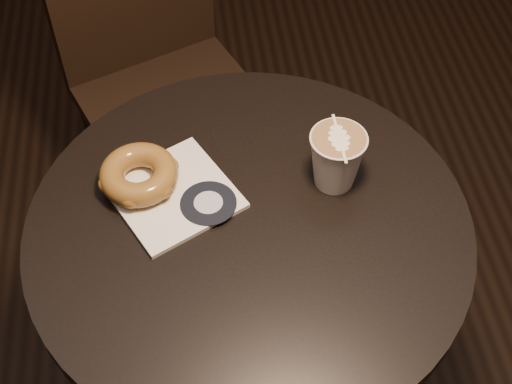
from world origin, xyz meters
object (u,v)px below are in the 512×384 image
Objects in this scene: doughnut at (139,175)px; latte_cup at (336,160)px; cafe_table at (250,289)px; pastry_bag at (173,194)px; chair at (152,48)px.

latte_cup reaches higher than doughnut.
cafe_table is 4.24× the size of pastry_bag.
pastry_bag is 1.75× the size of latte_cup.
pastry_bag is at bearing -109.30° from chair.
doughnut reaches higher than cafe_table.
cafe_table is 0.24m from pastry_bag.
doughnut reaches higher than pastry_bag.
pastry_bag is 1.39× the size of doughnut.
chair reaches higher than pastry_bag.
doughnut is at bearing 150.29° from cafe_table.
cafe_table is 0.75× the size of chair.
pastry_bag is (-0.11, 0.07, 0.20)m from cafe_table.
latte_cup is at bearing 24.44° from cafe_table.
doughnut is 0.31m from latte_cup.
cafe_table is 0.69m from chair.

